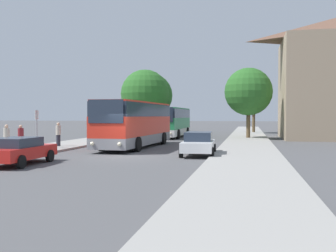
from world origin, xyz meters
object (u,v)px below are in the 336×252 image
object	(u,v)px
parked_car_left_curb	(18,150)
tree_left_far	(145,94)
pedestrian_walking_back	(7,138)
pedestrian_waiting_far	(58,134)
tree_right_mid	(254,94)
bus_middle	(172,122)
pedestrian_waiting_near	(21,138)
parked_car_right_near	(198,143)
tree_right_near	(248,92)
bus_stop_sign	(37,124)
bus_front	(136,123)
tree_left_near	(151,95)

from	to	relation	value
parked_car_left_curb	tree_left_far	xyz separation A→B (m)	(-2.63, 33.71, 4.60)
pedestrian_walking_back	tree_left_far	bearing A→B (deg)	4.94
pedestrian_waiting_far	tree_right_mid	bearing A→B (deg)	-101.40
parked_car_left_curb	tree_left_far	size ratio (longest dim) A/B	0.53
bus_middle	pedestrian_waiting_near	world-z (taller)	bus_middle
parked_car_right_near	pedestrian_walking_back	xyz separation A→B (m)	(-11.94, -1.28, 0.26)
parked_car_right_near	pedestrian_waiting_near	bearing A→B (deg)	-0.34
parked_car_right_near	tree_right_near	xyz separation A→B (m)	(2.89, 17.34, 4.08)
bus_stop_sign	pedestrian_waiting_near	distance (m)	1.79
tree_right_mid	bus_front	bearing A→B (deg)	-108.86
parked_car_right_near	tree_left_far	world-z (taller)	tree_left_far
tree_left_near	parked_car_right_near	bearing A→B (deg)	-70.99
bus_middle	parked_car_right_near	xyz separation A→B (m)	(5.35, -19.12, -0.99)
bus_front	pedestrian_waiting_far	bearing A→B (deg)	-159.33
pedestrian_waiting_far	parked_car_left_curb	bearing A→B (deg)	121.78
tree_left_near	bus_stop_sign	bearing A→B (deg)	-90.27
bus_middle	parked_car_right_near	size ratio (longest dim) A/B	2.49
bus_middle	tree_left_far	xyz separation A→B (m)	(-5.33, 8.43, 3.58)
parked_car_right_near	tree_right_mid	distance (m)	31.92
pedestrian_walking_back	pedestrian_waiting_far	bearing A→B (deg)	-7.04
pedestrian_waiting_far	tree_right_near	world-z (taller)	tree_right_near
tree_left_far	tree_right_near	xyz separation A→B (m)	(13.57, -10.21, -0.50)
bus_front	pedestrian_waiting_near	distance (m)	8.26
tree_right_near	tree_right_mid	distance (m)	14.07
bus_stop_sign	tree_right_mid	bearing A→B (deg)	63.87
tree_left_far	pedestrian_walking_back	bearing A→B (deg)	-92.51
bus_front	bus_stop_sign	bearing A→B (deg)	-143.90
parked_car_right_near	tree_left_far	bearing A→B (deg)	-71.42
tree_left_near	tree_right_mid	bearing A→B (deg)	-3.32
tree_right_mid	pedestrian_waiting_far	bearing A→B (deg)	-117.06
pedestrian_walking_back	bus_middle	bearing A→B (deg)	-10.46
pedestrian_walking_back	tree_right_near	size ratio (longest dim) A/B	0.24
bus_stop_sign	pedestrian_waiting_far	xyz separation A→B (m)	(0.48, 2.15, -0.76)
bus_stop_sign	pedestrian_waiting_far	size ratio (longest dim) A/B	1.52
pedestrian_waiting_near	pedestrian_walking_back	world-z (taller)	pedestrian_walking_back
pedestrian_waiting_far	bus_middle	bearing A→B (deg)	-93.20
tree_right_near	parked_car_right_near	bearing A→B (deg)	-99.46
bus_middle	tree_left_near	distance (m)	14.77
tree_left_near	tree_right_near	bearing A→B (deg)	-46.78
pedestrian_waiting_near	tree_left_near	xyz separation A→B (m)	(0.37, 32.69, 4.36)
bus_front	pedestrian_walking_back	bearing A→B (deg)	-133.77
tree_right_near	bus_middle	bearing A→B (deg)	167.86
tree_left_far	tree_right_mid	bearing A→B (deg)	15.04
bus_front	tree_left_far	world-z (taller)	tree_left_far
tree_left_far	parked_car_right_near	bearing A→B (deg)	-68.81
bus_stop_sign	pedestrian_waiting_far	bearing A→B (deg)	77.28
bus_front	pedestrian_waiting_far	distance (m)	5.73
pedestrian_waiting_near	pedestrian_waiting_far	world-z (taller)	pedestrian_waiting_far
tree_left_far	tree_right_near	world-z (taller)	tree_left_far
bus_front	parked_car_right_near	xyz separation A→B (m)	(5.39, -5.08, -1.08)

